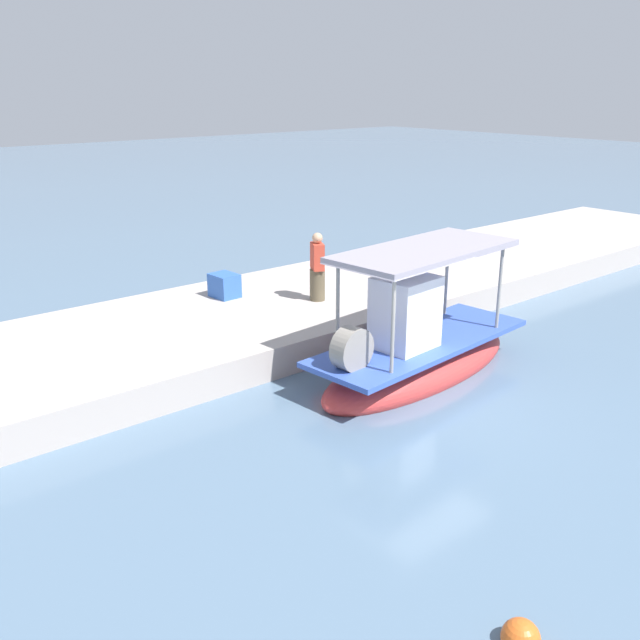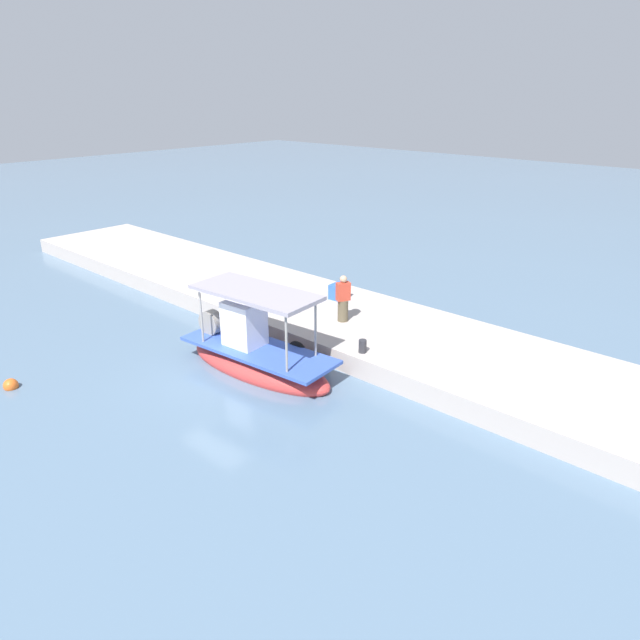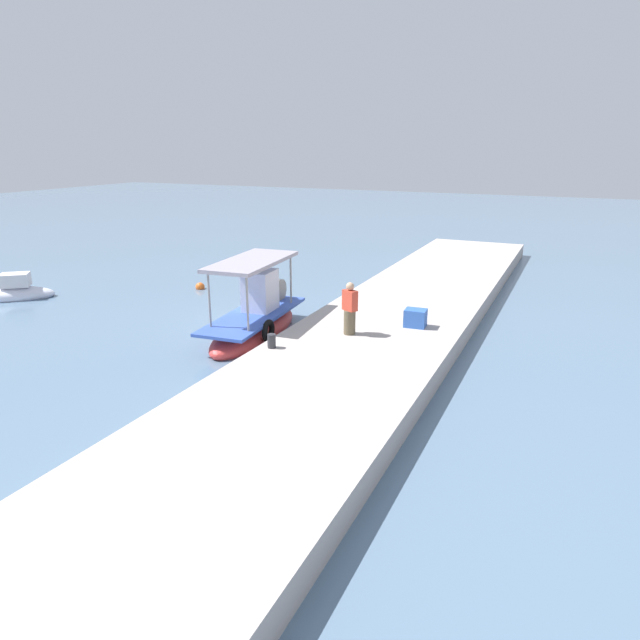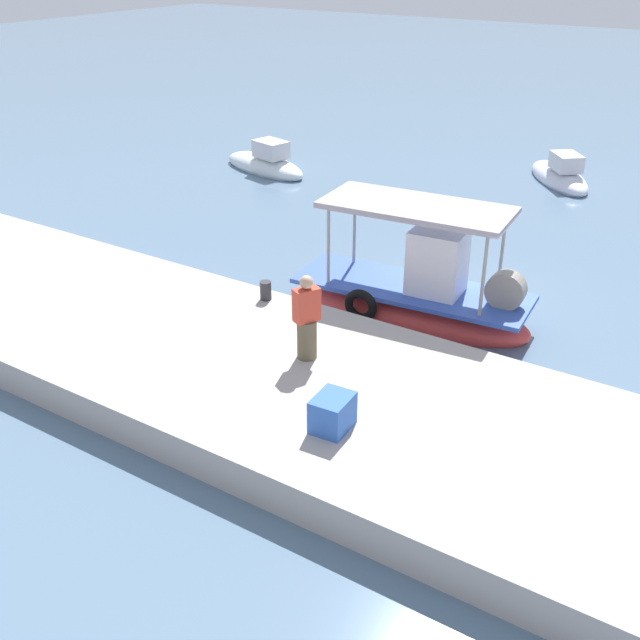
{
  "view_description": "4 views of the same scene",
  "coord_description": "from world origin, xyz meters",
  "views": [
    {
      "loc": [
        9.05,
        8.17,
        5.55
      ],
      "look_at": [
        -0.1,
        -2.82,
        0.72
      ],
      "focal_mm": 39.56,
      "sensor_mm": 36.0,
      "label": 1
    },
    {
      "loc": [
        -12.72,
        9.86,
        8.02
      ],
      "look_at": [
        -0.89,
        -3.23,
        0.89
      ],
      "focal_mm": 32.21,
      "sensor_mm": 36.0,
      "label": 2
    },
    {
      "loc": [
        -16.3,
        -10.19,
        6.19
      ],
      "look_at": [
        -0.64,
        -2.93,
        0.8
      ],
      "focal_mm": 31.69,
      "sensor_mm": 36.0,
      "label": 3
    },
    {
      "loc": [
        5.44,
        -13.93,
        7.51
      ],
      "look_at": [
        -1.45,
        -3.19,
        0.91
      ],
      "focal_mm": 41.97,
      "sensor_mm": 36.0,
      "label": 4
    }
  ],
  "objects": [
    {
      "name": "main_fishing_boat",
      "position": [
        -0.7,
        -0.55,
        0.51
      ],
      "size": [
        5.42,
        2.18,
        2.94
      ],
      "color": "#CD3A37",
      "rests_on": "ground_plane"
    },
    {
      "name": "dock_quay",
      "position": [
        0.0,
        -4.72,
        0.33
      ],
      "size": [
        36.0,
        5.09,
        0.66
      ],
      "primitive_type": "cube",
      "color": "#B4A9A2",
      "rests_on": "ground_plane"
    },
    {
      "name": "cargo_crate",
      "position": [
        0.43,
        -5.77,
        0.94
      ],
      "size": [
        0.57,
        0.7,
        0.56
      ],
      "primitive_type": "cube",
      "rotation": [
        0.0,
        0.0,
        1.64
      ],
      "color": "blue",
      "rests_on": "dock_quay"
    },
    {
      "name": "marker_buoy",
      "position": [
        3.7,
        4.99,
        0.08
      ],
      "size": [
        0.41,
        0.41,
        0.41
      ],
      "color": "orange",
      "rests_on": "ground_plane"
    },
    {
      "name": "moored_boat_mid",
      "position": [
        -1.06,
        11.23,
        0.21
      ],
      "size": [
        3.32,
        3.66,
        1.31
      ],
      "color": "silver",
      "rests_on": "ground_plane"
    },
    {
      "name": "fisherman_near_bollard",
      "position": [
        -1.12,
        -4.15,
        1.39
      ],
      "size": [
        0.48,
        0.52,
        1.61
      ],
      "color": "brown",
      "rests_on": "dock_quay"
    },
    {
      "name": "ground_plane",
      "position": [
        0.0,
        0.0,
        0.0
      ],
      "size": [
        120.0,
        120.0,
        0.0
      ],
      "primitive_type": "plane",
      "color": "slate"
    },
    {
      "name": "mooring_bollard",
      "position": [
        -3.19,
        -2.6,
        0.86
      ],
      "size": [
        0.24,
        0.24,
        0.4
      ],
      "primitive_type": "cylinder",
      "color": "#2D2D33",
      "rests_on": "dock_quay"
    }
  ]
}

